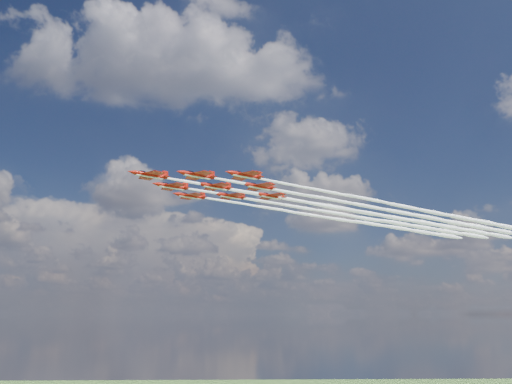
# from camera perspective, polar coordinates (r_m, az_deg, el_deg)

# --- Properties ---
(jet_lead) EXTENTS (119.34, 83.48, 2.74)m
(jet_lead) POSITION_cam_1_polar(r_m,az_deg,el_deg) (168.97, 9.50, -1.81)
(jet_lead) COLOR #A51309
(jet_row2_port) EXTENTS (119.34, 83.48, 2.74)m
(jet_row2_port) POSITION_cam_1_polar(r_m,az_deg,el_deg) (171.49, 13.51, -1.79)
(jet_row2_port) COLOR #A51309
(jet_row2_starb) EXTENTS (119.34, 83.48, 2.74)m
(jet_row2_starb) POSITION_cam_1_polar(r_m,az_deg,el_deg) (180.79, 10.07, -2.57)
(jet_row2_starb) COLOR #A51309
(jet_row3_port) EXTENTS (119.34, 83.48, 2.74)m
(jet_row3_port) POSITION_cam_1_polar(r_m,az_deg,el_deg) (174.81, 17.39, -1.76)
(jet_row3_port) COLOR #A51309
(jet_row3_centre) EXTENTS (119.34, 83.48, 2.74)m
(jet_row3_centre) POSITION_cam_1_polar(r_m,az_deg,el_deg) (183.39, 13.81, -2.54)
(jet_row3_centre) COLOR #A51309
(jet_row3_starb) EXTENTS (119.34, 83.48, 2.74)m
(jet_row3_starb) POSITION_cam_1_polar(r_m,az_deg,el_deg) (192.65, 10.57, -3.24)
(jet_row3_starb) COLOR #A51309
(jet_row4_port) EXTENTS (119.34, 83.48, 2.74)m
(jet_row4_port) POSITION_cam_1_polar(r_m,az_deg,el_deg) (186.75, 17.44, -2.50)
(jet_row4_port) COLOR #A51309
(jet_row4_starb) EXTENTS (119.34, 83.48, 2.74)m
(jet_row4_starb) POSITION_cam_1_polar(r_m,az_deg,el_deg) (195.33, 14.08, -3.20)
(jet_row4_starb) COLOR #A51309
(jet_tail) EXTENTS (119.34, 83.48, 2.74)m
(jet_tail) POSITION_cam_1_polar(r_m,az_deg,el_deg) (198.72, 17.48, -3.15)
(jet_tail) COLOR #A51309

